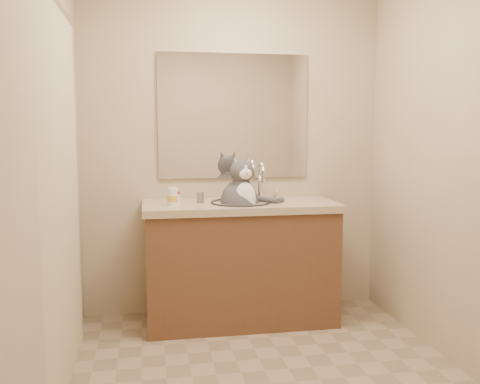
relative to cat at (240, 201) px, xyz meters
name	(u,v)px	position (x,y,z in m)	size (l,w,h in m)	color
room	(273,160)	(0.00, -0.94, 0.34)	(2.22, 2.52, 2.42)	gray
vanity	(240,260)	(0.00, 0.02, -0.42)	(1.34, 0.59, 1.12)	brown
mirror	(234,116)	(0.00, 0.29, 0.59)	(1.10, 0.02, 0.90)	white
shower_curtain	(63,195)	(-1.05, -0.84, 0.17)	(0.02, 1.30, 1.93)	beige
cat	(240,201)	(0.00, 0.00, 0.00)	(0.44, 0.35, 0.54)	#45454A
pill_bottle_redcap	(177,197)	(-0.43, 0.05, 0.03)	(0.05, 0.05, 0.08)	white
pill_bottle_orange	(172,197)	(-0.47, -0.05, 0.04)	(0.09, 0.09, 0.12)	white
grey_canister	(200,198)	(-0.27, 0.04, 0.02)	(0.06, 0.06, 0.07)	gray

